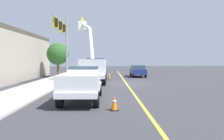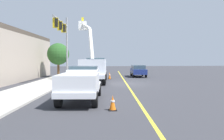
# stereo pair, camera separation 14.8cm
# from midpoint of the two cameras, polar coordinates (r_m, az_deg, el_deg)

# --- Properties ---
(ground) EXTENTS (120.00, 120.00, 0.00)m
(ground) POSITION_cam_midpoint_polar(r_m,az_deg,el_deg) (22.54, 3.99, -3.62)
(ground) COLOR #38383D
(sidewalk_far_side) EXTENTS (60.07, 9.23, 0.12)m
(sidewalk_far_side) POSITION_cam_midpoint_polar(r_m,az_deg,el_deg) (23.35, -16.26, -3.35)
(sidewalk_far_side) COLOR #B2ADA3
(sidewalk_far_side) RESTS_ON ground
(lane_centre_stripe) EXTENTS (49.79, 4.87, 0.01)m
(lane_centre_stripe) POSITION_cam_midpoint_polar(r_m,az_deg,el_deg) (22.54, 3.99, -3.61)
(lane_centre_stripe) COLOR yellow
(lane_centre_stripe) RESTS_ON ground
(utility_bucket_truck) EXTENTS (8.40, 3.34, 7.18)m
(utility_bucket_truck) POSITION_cam_midpoint_polar(r_m,az_deg,el_deg) (24.09, -4.49, 0.65)
(utility_bucket_truck) COLOR white
(utility_bucket_truck) RESTS_ON ground
(service_pickup_truck) EXTENTS (5.77, 2.62, 2.06)m
(service_pickup_truck) POSITION_cam_midpoint_polar(r_m,az_deg,el_deg) (13.32, -7.70, -3.22)
(service_pickup_truck) COLOR white
(service_pickup_truck) RESTS_ON ground
(passing_minivan) EXTENTS (4.96, 2.34, 1.69)m
(passing_minivan) POSITION_cam_midpoint_polar(r_m,az_deg,el_deg) (31.91, 6.95, -0.01)
(passing_minivan) COLOR navy
(passing_minivan) RESTS_ON ground
(traffic_cone_leading) EXTENTS (0.40, 0.40, 0.74)m
(traffic_cone_leading) POSITION_cam_midpoint_polar(r_m,az_deg,el_deg) (10.86, 0.56, -8.57)
(traffic_cone_leading) COLOR black
(traffic_cone_leading) RESTS_ON ground
(traffic_cone_mid_front) EXTENTS (0.40, 0.40, 0.88)m
(traffic_cone_mid_front) POSITION_cam_midpoint_polar(r_m,az_deg,el_deg) (28.00, -0.50, -1.48)
(traffic_cone_mid_front) COLOR black
(traffic_cone_mid_front) RESTS_ON ground
(traffic_signal_mast) EXTENTS (6.69, 0.93, 7.72)m
(traffic_signal_mast) POSITION_cam_midpoint_polar(r_m,az_deg,el_deg) (26.17, -12.35, 8.83)
(traffic_signal_mast) COLOR gray
(traffic_signal_mast) RESTS_ON ground
(street_tree_right) EXTENTS (3.06, 3.06, 4.80)m
(street_tree_right) POSITION_cam_midpoint_polar(r_m,az_deg,el_deg) (31.79, -13.67, 4.04)
(street_tree_right) COLOR brown
(street_tree_right) RESTS_ON ground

